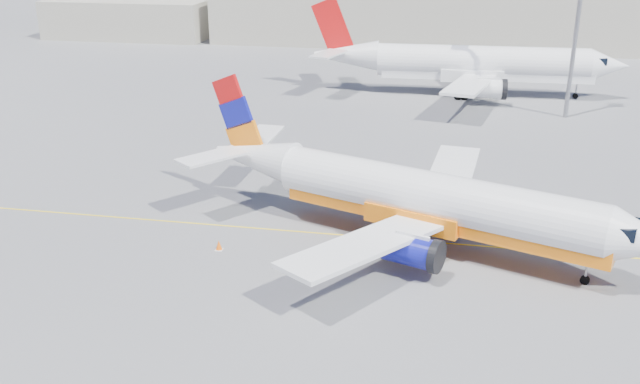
% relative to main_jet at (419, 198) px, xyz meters
% --- Properties ---
extents(ground, '(240.00, 240.00, 0.00)m').
position_rel_main_jet_xyz_m(ground, '(-5.72, -2.61, -3.05)').
color(ground, '#5D5C61').
rests_on(ground, ground).
extents(taxi_line, '(70.00, 0.15, 0.01)m').
position_rel_main_jet_xyz_m(taxi_line, '(-5.72, 0.39, -3.05)').
color(taxi_line, yellow).
rests_on(taxi_line, ground).
extents(terminal_main, '(70.00, 14.00, 8.00)m').
position_rel_main_jet_xyz_m(terminal_main, '(-0.72, 72.39, 0.95)').
color(terminal_main, '#B2AB99').
rests_on(terminal_main, ground).
extents(terminal_annex, '(26.00, 10.00, 6.00)m').
position_rel_main_jet_xyz_m(terminal_annex, '(-50.72, 69.39, -0.05)').
color(terminal_annex, '#B2AB99').
rests_on(terminal_annex, ground).
extents(main_jet, '(30.03, 22.74, 9.16)m').
position_rel_main_jet_xyz_m(main_jet, '(0.00, 0.00, 0.00)').
color(main_jet, white).
rests_on(main_jet, ground).
extents(second_jet, '(34.60, 27.36, 10.49)m').
position_rel_main_jet_xyz_m(second_jet, '(3.44, 39.83, 0.44)').
color(second_jet, white).
rests_on(second_jet, ground).
extents(gse_tug, '(3.21, 2.31, 2.11)m').
position_rel_main_jet_xyz_m(gse_tug, '(6.90, 3.14, -2.05)').
color(gse_tug, black).
rests_on(gse_tug, ground).
extents(traffic_cone, '(0.45, 0.45, 0.63)m').
position_rel_main_jet_xyz_m(traffic_cone, '(-11.74, -3.09, -2.75)').
color(traffic_cone, white).
rests_on(traffic_cone, ground).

